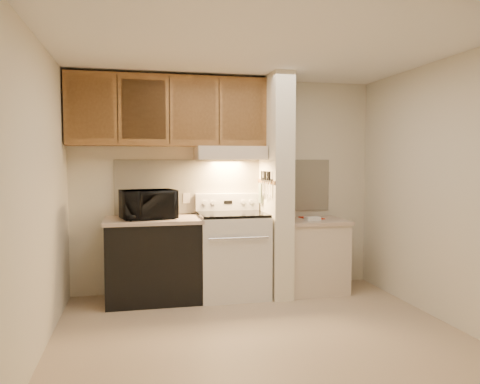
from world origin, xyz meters
name	(u,v)px	position (x,y,z in m)	size (l,w,h in m)	color
floor	(258,332)	(0.00, 0.00, 0.00)	(3.60, 3.60, 0.00)	tan
ceiling	(259,49)	(0.00, 0.00, 2.50)	(3.60, 3.60, 0.00)	white
wall_back	(226,185)	(0.00, 1.50, 1.25)	(3.60, 0.02, 2.50)	beige
wall_left	(41,196)	(-1.80, 0.00, 1.25)	(0.02, 3.00, 2.50)	beige
wall_right	(439,190)	(1.80, 0.00, 1.25)	(0.02, 3.00, 2.50)	beige
backsplash	(227,186)	(0.00, 1.49, 1.24)	(2.60, 0.02, 0.63)	white
range_body	(232,256)	(0.00, 1.16, 0.46)	(0.76, 0.65, 0.92)	silver
oven_window	(238,258)	(0.00, 0.84, 0.50)	(0.50, 0.01, 0.30)	black
oven_handle	(239,238)	(0.00, 0.80, 0.72)	(0.02, 0.02, 0.65)	silver
cooktop	(232,214)	(0.00, 1.16, 0.94)	(0.74, 0.64, 0.03)	black
range_backguard	(227,202)	(0.00, 1.44, 1.05)	(0.76, 0.08, 0.20)	silver
range_display	(228,202)	(0.00, 1.40, 1.05)	(0.10, 0.01, 0.04)	black
range_knob_left_outer	(204,203)	(-0.28, 1.40, 1.05)	(0.05, 0.05, 0.02)	silver
range_knob_left_inner	(213,203)	(-0.18, 1.40, 1.05)	(0.05, 0.05, 0.02)	silver
range_knob_right_inner	(243,202)	(0.18, 1.40, 1.05)	(0.05, 0.05, 0.02)	silver
range_knob_right_outer	(251,202)	(0.28, 1.40, 1.05)	(0.05, 0.05, 0.02)	silver
dishwasher_front	(153,261)	(-0.88, 1.17, 0.43)	(1.00, 0.63, 0.87)	black
left_countertop	(153,220)	(-0.88, 1.17, 0.89)	(1.04, 0.67, 0.04)	#BBA391
spoon_rest	(130,217)	(-1.12, 1.32, 0.92)	(0.20, 0.07, 0.01)	black
teal_jar	(158,215)	(-0.83, 1.06, 0.96)	(0.09, 0.09, 0.10)	#255A4E
outlet	(187,198)	(-0.48, 1.48, 1.10)	(0.08, 0.01, 0.12)	beige
microwave	(148,204)	(-0.93, 1.15, 1.07)	(0.56, 0.38, 0.31)	black
partition_pillar	(276,186)	(0.51, 1.15, 1.25)	(0.22, 0.70, 2.50)	#ECE4CA
pillar_trim	(266,182)	(0.39, 1.15, 1.30)	(0.01, 0.70, 0.04)	brown
knife_strip	(267,180)	(0.39, 1.10, 1.32)	(0.02, 0.42, 0.04)	black
knife_blade_a	(270,190)	(0.38, 0.93, 1.22)	(0.01, 0.04, 0.16)	silver
knife_handle_a	(270,176)	(0.38, 0.95, 1.37)	(0.02, 0.02, 0.10)	black
knife_blade_b	(268,190)	(0.38, 1.02, 1.21)	(0.01, 0.04, 0.18)	silver
knife_handle_b	(268,176)	(0.38, 1.02, 1.37)	(0.02, 0.02, 0.10)	black
knife_blade_c	(266,191)	(0.38, 1.10, 1.20)	(0.01, 0.04, 0.20)	silver
knife_handle_c	(266,176)	(0.38, 1.10, 1.37)	(0.02, 0.02, 0.10)	black
knife_blade_d	(264,188)	(0.38, 1.18, 1.22)	(0.01, 0.04, 0.16)	silver
knife_handle_d	(264,175)	(0.38, 1.17, 1.37)	(0.02, 0.02, 0.10)	black
knife_blade_e	(262,189)	(0.38, 1.25, 1.21)	(0.01, 0.04, 0.18)	silver
knife_handle_e	(262,175)	(0.38, 1.27, 1.37)	(0.02, 0.02, 0.10)	black
oven_mitt	(261,193)	(0.38, 1.32, 1.16)	(0.03, 0.10, 0.23)	gray
right_cab_base	(313,257)	(0.97, 1.15, 0.40)	(0.70, 0.60, 0.81)	beige
right_countertop	(313,221)	(0.97, 1.15, 0.83)	(0.74, 0.64, 0.04)	#BBA391
red_folder	(312,218)	(0.99, 1.25, 0.85)	(0.21, 0.29, 0.01)	#B21E07
white_box	(312,219)	(0.92, 1.05, 0.87)	(0.17, 0.11, 0.04)	white
range_hood	(230,153)	(0.00, 1.28, 1.62)	(0.78, 0.44, 0.15)	beige
hood_lip	(234,157)	(0.00, 1.07, 1.58)	(0.78, 0.04, 0.06)	beige
upper_cabinets	(168,112)	(-0.69, 1.32, 2.08)	(2.18, 0.33, 0.77)	brown
cab_door_a	(91,108)	(-1.51, 1.17, 2.08)	(0.46, 0.01, 0.63)	brown
cab_gap_a	(117,109)	(-1.23, 1.16, 2.08)	(0.01, 0.01, 0.73)	black
cab_door_b	(144,109)	(-0.96, 1.17, 2.08)	(0.46, 0.01, 0.63)	brown
cab_gap_b	(169,110)	(-0.69, 1.16, 2.08)	(0.01, 0.01, 0.73)	black
cab_door_c	(195,111)	(-0.42, 1.17, 2.08)	(0.46, 0.01, 0.63)	brown
cab_gap_c	(219,111)	(-0.14, 1.16, 2.08)	(0.01, 0.01, 0.73)	black
cab_door_d	(243,112)	(0.13, 1.17, 2.08)	(0.46, 0.01, 0.63)	brown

